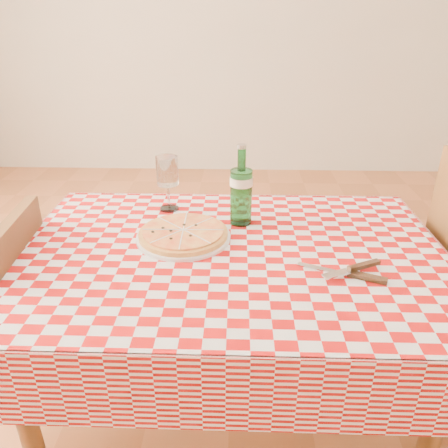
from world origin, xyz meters
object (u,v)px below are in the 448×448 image
(dining_table, at_px, (230,278))
(water_bottle, at_px, (241,185))
(chair_far, at_px, (3,323))
(pizza_plate, at_px, (183,233))
(wine_glass, at_px, (168,183))

(dining_table, xyz_separation_m, water_bottle, (0.03, 0.20, 0.24))
(chair_far, xyz_separation_m, water_bottle, (0.77, 0.23, 0.40))
(pizza_plate, xyz_separation_m, water_bottle, (0.18, 0.12, 0.12))
(dining_table, height_order, wine_glass, wine_glass)
(water_bottle, bearing_deg, pizza_plate, -146.02)
(dining_table, bearing_deg, chair_far, -177.40)
(dining_table, xyz_separation_m, wine_glass, (-0.23, 0.30, 0.20))
(pizza_plate, bearing_deg, chair_far, -169.56)
(dining_table, distance_m, chair_far, 0.76)
(chair_far, height_order, pizza_plate, chair_far)
(pizza_plate, xyz_separation_m, wine_glass, (-0.08, 0.23, 0.08))
(water_bottle, height_order, wine_glass, water_bottle)
(chair_far, height_order, water_bottle, water_bottle)
(dining_table, distance_m, pizza_plate, 0.20)
(dining_table, distance_m, wine_glass, 0.43)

